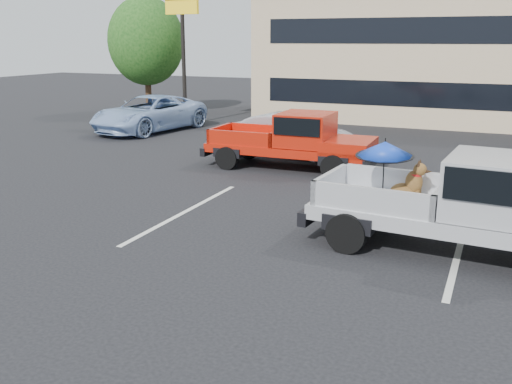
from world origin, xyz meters
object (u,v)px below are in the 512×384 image
at_px(red_pickup, 301,139).
at_px(silver_sedan, 291,135).
at_px(blue_suv, 149,113).
at_px(tree_left, 146,41).
at_px(motel_sign, 182,20).
at_px(silver_pickup, 480,201).

relative_size(red_pickup, silver_sedan, 1.24).
bearing_deg(blue_suv, tree_left, 133.54).
height_order(silver_sedan, blue_suv, blue_suv).
bearing_deg(motel_sign, blue_suv, -101.67).
bearing_deg(tree_left, motel_sign, -36.87).
relative_size(silver_sedan, blue_suv, 0.78).
bearing_deg(motel_sign, tree_left, 143.13).
distance_m(red_pickup, blue_suv, 9.55).
height_order(tree_left, silver_sedan, tree_left).
bearing_deg(red_pickup, motel_sign, 138.90).
relative_size(silver_pickup, silver_sedan, 1.37).
bearing_deg(motel_sign, silver_sedan, -34.48).
bearing_deg(silver_pickup, blue_suv, 148.51).
height_order(motel_sign, blue_suv, motel_sign).
bearing_deg(red_pickup, tree_left, 139.98).
xyz_separation_m(tree_left, red_pickup, (11.96, -9.73, -2.79)).
xyz_separation_m(red_pickup, silver_sedan, (-1.04, 1.97, -0.25)).
xyz_separation_m(tree_left, silver_sedan, (10.92, -7.75, -3.03)).
bearing_deg(silver_pickup, motel_sign, 141.90).
bearing_deg(silver_sedan, motel_sign, 63.04).
height_order(motel_sign, red_pickup, motel_sign).
xyz_separation_m(tree_left, blue_suv, (3.54, -5.24, -2.98)).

